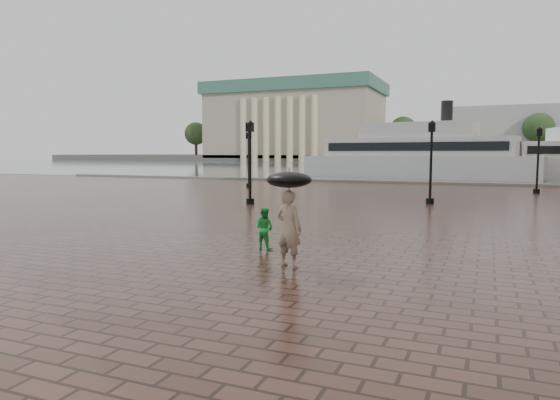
% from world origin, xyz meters
% --- Properties ---
extents(ground, '(300.00, 300.00, 0.00)m').
position_xyz_m(ground, '(0.00, 0.00, 0.00)').
color(ground, '#3B231B').
rests_on(ground, ground).
extents(harbour_water, '(240.00, 240.00, 0.00)m').
position_xyz_m(harbour_water, '(0.00, 92.00, 0.00)').
color(harbour_water, '#424C50').
rests_on(harbour_water, ground).
extents(quay_edge, '(80.00, 0.60, 0.30)m').
position_xyz_m(quay_edge, '(0.00, 32.00, 0.00)').
color(quay_edge, slate).
rests_on(quay_edge, ground).
extents(far_shore, '(300.00, 60.00, 2.00)m').
position_xyz_m(far_shore, '(0.00, 160.00, 1.00)').
color(far_shore, '#4C4C47').
rests_on(far_shore, ground).
extents(museum, '(57.00, 32.50, 26.00)m').
position_xyz_m(museum, '(-55.00, 144.61, 13.91)').
color(museum, gray).
rests_on(museum, ground).
extents(far_trees, '(188.00, 8.00, 13.50)m').
position_xyz_m(far_trees, '(0.00, 138.00, 9.42)').
color(far_trees, '#2D2119').
rests_on(far_trees, ground).
extents(street_lamps, '(21.44, 14.44, 4.40)m').
position_xyz_m(street_lamps, '(-1.50, 17.50, 2.33)').
color(street_lamps, black).
rests_on(street_lamps, ground).
extents(adult_pedestrian, '(0.77, 0.59, 1.89)m').
position_xyz_m(adult_pedestrian, '(1.48, -3.12, 0.94)').
color(adult_pedestrian, gray).
rests_on(adult_pedestrian, ground).
extents(child_pedestrian, '(0.66, 0.55, 1.21)m').
position_xyz_m(child_pedestrian, '(-0.02, -1.29, 0.61)').
color(child_pedestrian, green).
rests_on(child_pedestrian, ground).
extents(ferry_near, '(25.82, 9.69, 8.27)m').
position_xyz_m(ferry_near, '(-1.39, 42.61, 2.48)').
color(ferry_near, silver).
rests_on(ferry_near, ground).
extents(umbrella, '(1.10, 1.10, 1.20)m').
position_xyz_m(umbrella, '(1.48, -3.12, 2.13)').
color(umbrella, black).
rests_on(umbrella, ground).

